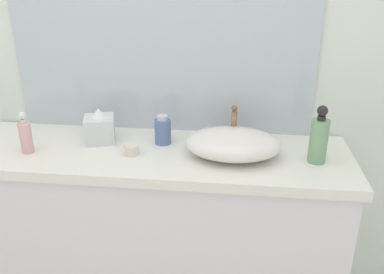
{
  "coord_description": "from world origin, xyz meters",
  "views": [
    {
      "loc": [
        0.45,
        -1.11,
        1.61
      ],
      "look_at": [
        0.27,
        0.42,
        0.94
      ],
      "focal_mm": 38.03,
      "sensor_mm": 36.0,
      "label": 1
    }
  ],
  "objects_px": {
    "sink_basin": "(233,144)",
    "tissue_box": "(100,128)",
    "soap_dispenser": "(26,136)",
    "candle_jar": "(131,149)",
    "perfume_bottle": "(163,131)",
    "lotion_bottle": "(319,138)"
  },
  "relations": [
    {
      "from": "sink_basin",
      "to": "tissue_box",
      "type": "relative_size",
      "value": 2.5
    },
    {
      "from": "soap_dispenser",
      "to": "candle_jar",
      "type": "bearing_deg",
      "value": 3.7
    },
    {
      "from": "perfume_bottle",
      "to": "tissue_box",
      "type": "relative_size",
      "value": 0.83
    },
    {
      "from": "lotion_bottle",
      "to": "candle_jar",
      "type": "xyz_separation_m",
      "value": [
        -0.76,
        -0.02,
        -0.08
      ]
    },
    {
      "from": "sink_basin",
      "to": "perfume_bottle",
      "type": "height_order",
      "value": "perfume_bottle"
    },
    {
      "from": "lotion_bottle",
      "to": "tissue_box",
      "type": "bearing_deg",
      "value": 173.94
    },
    {
      "from": "soap_dispenser",
      "to": "candle_jar",
      "type": "relative_size",
      "value": 2.86
    },
    {
      "from": "soap_dispenser",
      "to": "tissue_box",
      "type": "bearing_deg",
      "value": 28.86
    },
    {
      "from": "lotion_bottle",
      "to": "soap_dispenser",
      "type": "bearing_deg",
      "value": -177.64
    },
    {
      "from": "sink_basin",
      "to": "soap_dispenser",
      "type": "xyz_separation_m",
      "value": [
        -0.86,
        -0.06,
        0.02
      ]
    },
    {
      "from": "tissue_box",
      "to": "perfume_bottle",
      "type": "bearing_deg",
      "value": 2.23
    },
    {
      "from": "soap_dispenser",
      "to": "tissue_box",
      "type": "relative_size",
      "value": 1.14
    },
    {
      "from": "soap_dispenser",
      "to": "tissue_box",
      "type": "xyz_separation_m",
      "value": [
        0.27,
        0.15,
        -0.01
      ]
    },
    {
      "from": "candle_jar",
      "to": "tissue_box",
      "type": "bearing_deg",
      "value": 145.08
    },
    {
      "from": "perfume_bottle",
      "to": "candle_jar",
      "type": "height_order",
      "value": "perfume_bottle"
    },
    {
      "from": "soap_dispenser",
      "to": "candle_jar",
      "type": "height_order",
      "value": "soap_dispenser"
    },
    {
      "from": "tissue_box",
      "to": "candle_jar",
      "type": "bearing_deg",
      "value": -34.92
    },
    {
      "from": "lotion_bottle",
      "to": "candle_jar",
      "type": "height_order",
      "value": "lotion_bottle"
    },
    {
      "from": "soap_dispenser",
      "to": "lotion_bottle",
      "type": "height_order",
      "value": "lotion_bottle"
    },
    {
      "from": "lotion_bottle",
      "to": "sink_basin",
      "type": "bearing_deg",
      "value": 177.81
    },
    {
      "from": "sink_basin",
      "to": "candle_jar",
      "type": "xyz_separation_m",
      "value": [
        -0.42,
        -0.03,
        -0.03
      ]
    },
    {
      "from": "soap_dispenser",
      "to": "candle_jar",
      "type": "distance_m",
      "value": 0.45
    }
  ]
}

